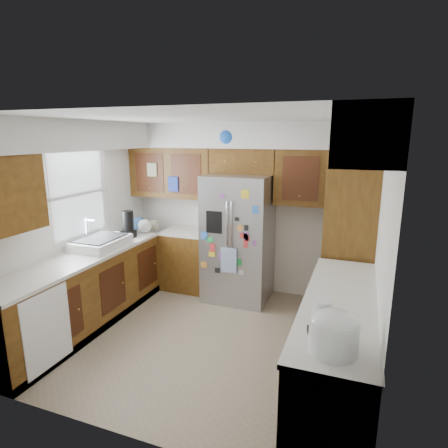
% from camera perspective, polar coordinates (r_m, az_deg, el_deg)
% --- Properties ---
extents(floor, '(3.60, 3.60, 0.00)m').
position_cam_1_polar(floor, '(4.63, -2.81, -16.82)').
color(floor, gray).
rests_on(floor, ground).
extents(room_shell, '(3.64, 3.24, 2.52)m').
position_cam_1_polar(room_shell, '(4.41, -2.47, 6.78)').
color(room_shell, white).
rests_on(room_shell, ground).
extents(left_counter_run, '(1.36, 3.20, 0.92)m').
position_cam_1_polar(left_counter_run, '(5.10, -17.11, -9.10)').
color(left_counter_run, '#482B0D').
rests_on(left_counter_run, ground).
extents(right_counter_run, '(0.63, 2.25, 0.92)m').
position_cam_1_polar(right_counter_run, '(3.72, 16.79, -18.06)').
color(right_counter_run, '#482B0D').
rests_on(right_counter_run, ground).
extents(pantry, '(0.60, 0.90, 2.15)m').
position_cam_1_polar(pantry, '(4.98, 18.63, -1.91)').
color(pantry, '#482B0D').
rests_on(pantry, ground).
extents(fridge, '(0.90, 0.79, 1.80)m').
position_cam_1_polar(fridge, '(5.33, 2.19, -2.20)').
color(fridge, gray).
rests_on(fridge, ground).
extents(bridge_cabinet, '(0.96, 0.34, 0.35)m').
position_cam_1_polar(bridge_cabinet, '(5.36, 3.07, 9.57)').
color(bridge_cabinet, '#482B0D').
rests_on(bridge_cabinet, fridge).
extents(fridge_top_items, '(0.60, 0.35, 0.31)m').
position_cam_1_polar(fridge_top_items, '(5.31, 2.05, 12.90)').
color(fridge_top_items, blue).
rests_on(fridge_top_items, bridge_cabinet).
extents(sink_assembly, '(0.52, 0.70, 0.37)m').
position_cam_1_polar(sink_assembly, '(5.06, -18.30, -2.69)').
color(sink_assembly, white).
rests_on(sink_assembly, left_counter_run).
extents(left_counter_clutter, '(0.37, 0.76, 0.38)m').
position_cam_1_polar(left_counter_clutter, '(5.59, -13.39, -0.23)').
color(left_counter_clutter, black).
rests_on(left_counter_clutter, left_counter_run).
extents(rice_cooker, '(0.34, 0.33, 0.29)m').
position_cam_1_polar(rice_cooker, '(2.66, 16.39, -15.39)').
color(rice_cooker, white).
rests_on(rice_cooker, right_counter_run).
extents(paper_towel, '(0.13, 0.13, 0.29)m').
position_cam_1_polar(paper_towel, '(2.80, 14.70, -13.84)').
color(paper_towel, white).
rests_on(paper_towel, right_counter_run).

